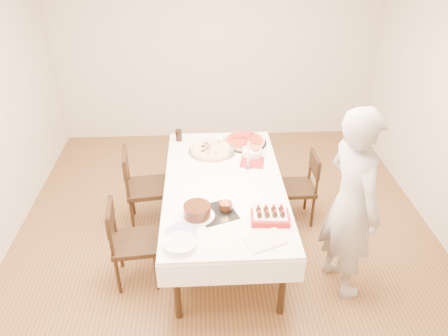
{
  "coord_description": "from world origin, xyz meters",
  "views": [
    {
      "loc": [
        -0.21,
        -3.53,
        3.06
      ],
      "look_at": [
        -0.02,
        -0.02,
        0.92
      ],
      "focal_mm": 35.0,
      "sensor_mm": 36.0,
      "label": 1
    }
  ],
  "objects_px": {
    "strawberry_box": "(270,217)",
    "dining_table": "(224,214)",
    "chair_left_dessert": "(135,243)",
    "person": "(351,205)",
    "cola_glass": "(179,135)",
    "pizza_pepperoni": "(245,141)",
    "layer_cake": "(197,211)",
    "chair_right_savory": "(296,188)",
    "taper_candle": "(248,154)",
    "birthday_cake": "(226,203)",
    "pizza_white": "(212,150)",
    "pasta_bowl": "(252,152)",
    "chair_left_savory": "(147,188)"
  },
  "relations": [
    {
      "from": "chair_left_dessert",
      "to": "strawberry_box",
      "type": "distance_m",
      "value": 1.25
    },
    {
      "from": "chair_right_savory",
      "to": "pizza_pepperoni",
      "type": "distance_m",
      "value": 0.77
    },
    {
      "from": "chair_left_savory",
      "to": "pasta_bowl",
      "type": "bearing_deg",
      "value": 179.12
    },
    {
      "from": "chair_left_savory",
      "to": "birthday_cake",
      "type": "bearing_deg",
      "value": 126.71
    },
    {
      "from": "pizza_pepperoni",
      "to": "cola_glass",
      "type": "distance_m",
      "value": 0.75
    },
    {
      "from": "chair_right_savory",
      "to": "cola_glass",
      "type": "bearing_deg",
      "value": 157.2
    },
    {
      "from": "chair_right_savory",
      "to": "strawberry_box",
      "type": "bearing_deg",
      "value": -115.17
    },
    {
      "from": "chair_left_savory",
      "to": "layer_cake",
      "type": "xyz_separation_m",
      "value": [
        0.54,
        -0.91,
        0.35
      ]
    },
    {
      "from": "chair_left_savory",
      "to": "strawberry_box",
      "type": "relative_size",
      "value": 2.84
    },
    {
      "from": "pasta_bowl",
      "to": "chair_left_dessert",
      "type": "bearing_deg",
      "value": -139.98
    },
    {
      "from": "taper_candle",
      "to": "birthday_cake",
      "type": "height_order",
      "value": "taper_candle"
    },
    {
      "from": "chair_right_savory",
      "to": "layer_cake",
      "type": "bearing_deg",
      "value": -140.46
    },
    {
      "from": "pasta_bowl",
      "to": "taper_candle",
      "type": "relative_size",
      "value": 0.68
    },
    {
      "from": "strawberry_box",
      "to": "dining_table",
      "type": "bearing_deg",
      "value": 120.89
    },
    {
      "from": "chair_right_savory",
      "to": "taper_candle",
      "type": "distance_m",
      "value": 0.75
    },
    {
      "from": "person",
      "to": "cola_glass",
      "type": "xyz_separation_m",
      "value": [
        -1.5,
        1.51,
        -0.08
      ]
    },
    {
      "from": "cola_glass",
      "to": "birthday_cake",
      "type": "relative_size",
      "value": 1.02
    },
    {
      "from": "chair_right_savory",
      "to": "pizza_white",
      "type": "xyz_separation_m",
      "value": [
        -0.9,
        0.25,
        0.36
      ]
    },
    {
      "from": "chair_left_savory",
      "to": "birthday_cake",
      "type": "relative_size",
      "value": 7.02
    },
    {
      "from": "chair_left_dessert",
      "to": "person",
      "type": "relative_size",
      "value": 0.48
    },
    {
      "from": "person",
      "to": "dining_table",
      "type": "bearing_deg",
      "value": 43.17
    },
    {
      "from": "cola_glass",
      "to": "pizza_pepperoni",
      "type": "bearing_deg",
      "value": -7.7
    },
    {
      "from": "pizza_white",
      "to": "birthday_cake",
      "type": "bearing_deg",
      "value": -85.24
    },
    {
      "from": "dining_table",
      "to": "chair_left_savory",
      "type": "distance_m",
      "value": 0.89
    },
    {
      "from": "dining_table",
      "to": "pasta_bowl",
      "type": "relative_size",
      "value": 10.07
    },
    {
      "from": "birthday_cake",
      "to": "strawberry_box",
      "type": "distance_m",
      "value": 0.4
    },
    {
      "from": "strawberry_box",
      "to": "chair_left_dessert",
      "type": "bearing_deg",
      "value": 173.05
    },
    {
      "from": "dining_table",
      "to": "chair_left_dessert",
      "type": "relative_size",
      "value": 2.5
    },
    {
      "from": "chair_left_dessert",
      "to": "taper_candle",
      "type": "height_order",
      "value": "taper_candle"
    },
    {
      "from": "chair_left_savory",
      "to": "pizza_pepperoni",
      "type": "xyz_separation_m",
      "value": [
        1.07,
        0.41,
        0.31
      ]
    },
    {
      "from": "chair_right_savory",
      "to": "person",
      "type": "bearing_deg",
      "value": -77.16
    },
    {
      "from": "dining_table",
      "to": "chair_right_savory",
      "type": "height_order",
      "value": "chair_right_savory"
    },
    {
      "from": "chair_left_dessert",
      "to": "cola_glass",
      "type": "relative_size",
      "value": 6.42
    },
    {
      "from": "chair_left_dessert",
      "to": "layer_cake",
      "type": "distance_m",
      "value": 0.69
    },
    {
      "from": "pizza_pepperoni",
      "to": "strawberry_box",
      "type": "bearing_deg",
      "value": -86.57
    },
    {
      "from": "taper_candle",
      "to": "layer_cake",
      "type": "distance_m",
      "value": 0.94
    },
    {
      "from": "chair_left_dessert",
      "to": "taper_candle",
      "type": "relative_size",
      "value": 2.74
    },
    {
      "from": "chair_left_savory",
      "to": "pasta_bowl",
      "type": "xyz_separation_m",
      "value": [
        1.13,
        0.12,
        0.33
      ]
    },
    {
      "from": "chair_left_dessert",
      "to": "layer_cake",
      "type": "relative_size",
      "value": 2.89
    },
    {
      "from": "pizza_pepperoni",
      "to": "chair_left_dessert",
      "type": "bearing_deg",
      "value": -131.28
    },
    {
      "from": "chair_right_savory",
      "to": "person",
      "type": "xyz_separation_m",
      "value": [
        0.23,
        -0.98,
        0.48
      ]
    },
    {
      "from": "pizza_pepperoni",
      "to": "pasta_bowl",
      "type": "bearing_deg",
      "value": -79.78
    },
    {
      "from": "dining_table",
      "to": "pasta_bowl",
      "type": "distance_m",
      "value": 0.74
    },
    {
      "from": "chair_left_savory",
      "to": "cola_glass",
      "type": "distance_m",
      "value": 0.71
    },
    {
      "from": "layer_cake",
      "to": "birthday_cake",
      "type": "xyz_separation_m",
      "value": [
        0.25,
        0.08,
        0.02
      ]
    },
    {
      "from": "chair_left_savory",
      "to": "layer_cake",
      "type": "distance_m",
      "value": 1.11
    },
    {
      "from": "person",
      "to": "layer_cake",
      "type": "relative_size",
      "value": 6.01
    },
    {
      "from": "pizza_pepperoni",
      "to": "layer_cake",
      "type": "distance_m",
      "value": 1.42
    },
    {
      "from": "pasta_bowl",
      "to": "layer_cake",
      "type": "relative_size",
      "value": 0.72
    },
    {
      "from": "dining_table",
      "to": "cola_glass",
      "type": "relative_size",
      "value": 16.03
    }
  ]
}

